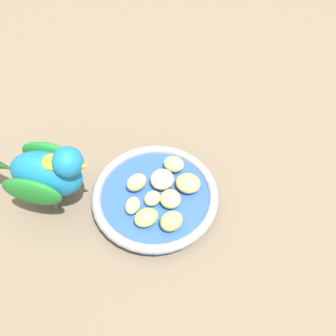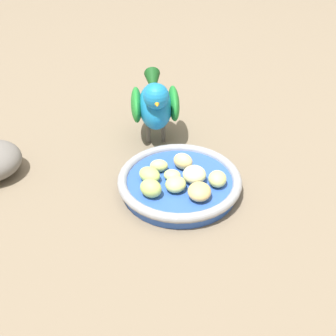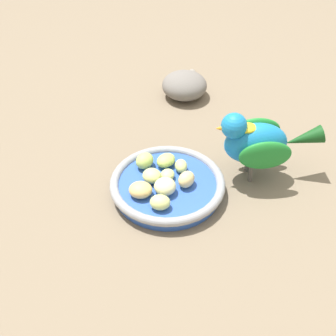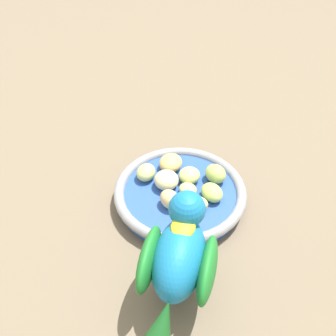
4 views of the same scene
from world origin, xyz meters
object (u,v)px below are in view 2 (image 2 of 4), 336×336
Objects in this scene: apple_piece_5 at (194,175)px; apple_piece_4 at (149,187)px; apple_piece_8 at (150,175)px; feeding_bowl at (181,184)px; apple_piece_0 at (176,184)px; apple_piece_2 at (158,166)px; apple_piece_3 at (171,176)px; apple_piece_7 at (183,161)px; parrot at (155,103)px; apple_piece_1 at (217,179)px; apple_piece_6 at (198,192)px.

apple_piece_4 is at bearing -107.49° from apple_piece_5.
apple_piece_4 is 0.94× the size of apple_piece_8.
feeding_bowl is at bearing 47.61° from apple_piece_8.
feeding_bowl is 0.03m from apple_piece_0.
apple_piece_2 is 0.03m from apple_piece_3.
apple_piece_8 is (-0.01, -0.06, -0.00)m from apple_piece_7.
feeding_bowl is 1.18× the size of parrot.
apple_piece_6 is at bearing -84.86° from apple_piece_1.
apple_piece_8 is at bearing -132.39° from feeding_bowl.
apple_piece_6 is (0.06, 0.05, -0.00)m from apple_piece_4.
parrot is (-0.10, 0.08, 0.04)m from apple_piece_2.
apple_piece_5 is at bearing 22.44° from apple_piece_2.
apple_piece_2 is (-0.04, -0.01, 0.02)m from feeding_bowl.
parrot is at bearing 159.53° from apple_piece_7.
apple_piece_7 is (-0.02, 0.03, 0.02)m from feeding_bowl.
apple_piece_3 is 0.79× the size of apple_piece_4.
apple_piece_0 reaches higher than apple_piece_2.
apple_piece_0 is at bearing -53.97° from apple_piece_7.
apple_piece_8 is at bearing 138.83° from apple_piece_4.
apple_piece_4 reaches higher than apple_piece_0.
apple_piece_6 is 1.16× the size of apple_piece_7.
apple_piece_2 is 0.03m from apple_piece_8.
apple_piece_5 is (-0.03, -0.02, 0.00)m from apple_piece_1.
apple_piece_8 is 0.22× the size of parrot.
feeding_bowl is 5.08× the size of apple_piece_6.
feeding_bowl is at bearing -137.53° from apple_piece_5.
apple_piece_0 is 0.98× the size of apple_piece_1.
apple_piece_4 is (0.04, -0.05, 0.00)m from apple_piece_2.
apple_piece_8 reaches higher than apple_piece_2.
apple_piece_4 is (-0.05, -0.09, 0.00)m from apple_piece_1.
apple_piece_3 is 0.05m from apple_piece_4.
apple_piece_5 reaches higher than apple_piece_8.
apple_piece_3 is 0.04m from apple_piece_7.
apple_piece_2 is 0.79× the size of apple_piece_5.
apple_piece_4 is 0.94× the size of apple_piece_5.
apple_piece_4 is at bearing -97.39° from feeding_bowl.
apple_piece_0 is at bearing -162.09° from apple_piece_6.
apple_piece_7 is (-0.07, -0.01, 0.00)m from apple_piece_1.
apple_piece_0 is 0.88× the size of apple_piece_8.
apple_piece_8 is at bearing -6.60° from parrot.
apple_piece_8 is (-0.03, -0.04, 0.02)m from feeding_bowl.
feeding_bowl is 5.70× the size of apple_piece_4.
apple_piece_7 is (-0.04, 0.01, 0.00)m from apple_piece_5.
apple_piece_1 reaches higher than apple_piece_8.
apple_piece_7 is at bearing 107.70° from apple_piece_3.
apple_piece_1 is at bearing 42.26° from apple_piece_8.
apple_piece_4 is at bearing -79.78° from apple_piece_7.
apple_piece_5 is at bearing -16.84° from apple_piece_7.
apple_piece_1 is 0.07m from apple_piece_3.
apple_piece_5 is at bearing 46.09° from apple_piece_8.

